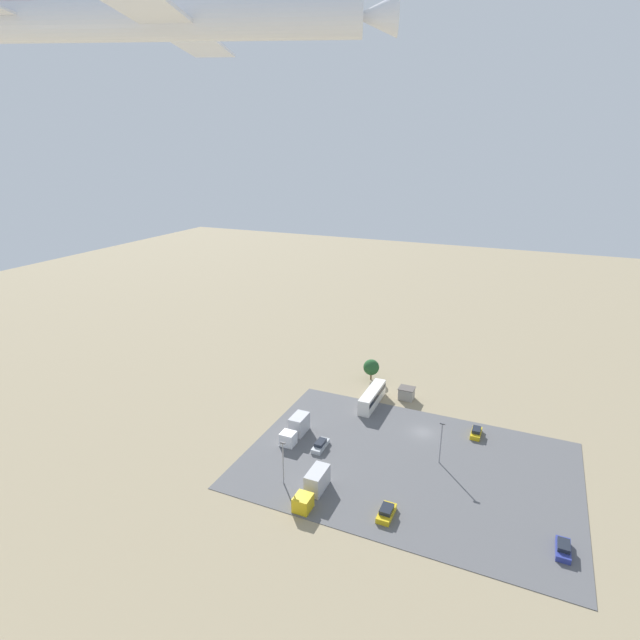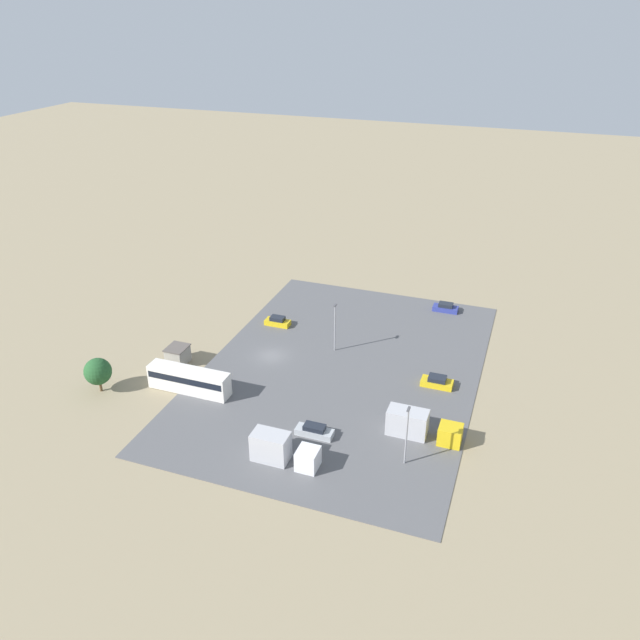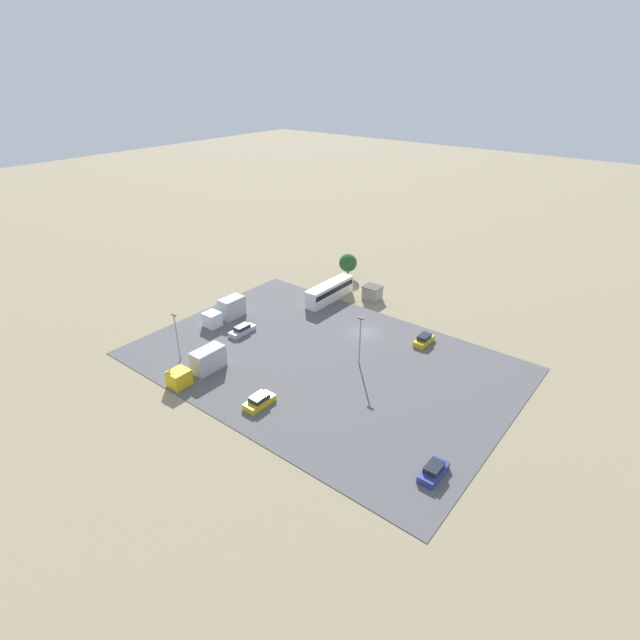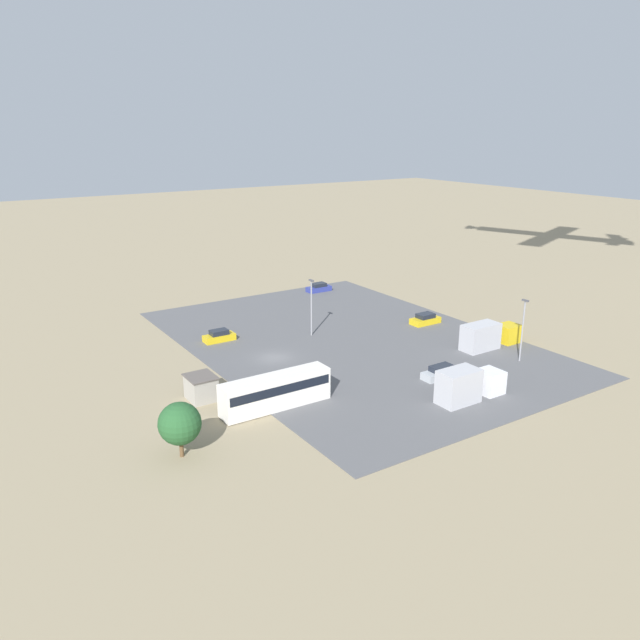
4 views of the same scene
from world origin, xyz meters
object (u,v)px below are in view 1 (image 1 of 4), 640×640
Objects in this scene: parked_car_1 at (320,445)px; parked_car_2 at (476,432)px; parked_car_3 at (386,512)px; parked_truck_0 at (313,486)px; parked_truck_1 at (296,428)px; bus at (372,397)px; shed_building at (406,393)px; parked_car_0 at (563,549)px; airplane at (186,19)px.

parked_car_1 is 29.52m from parked_car_2.
parked_car_3 is 11.83m from parked_truck_0.
parked_car_3 is 25.88m from parked_truck_1.
parked_car_2 is at bearing 71.76° from parked_car_3.
parked_truck_0 is at bearing 125.41° from parked_truck_1.
bus is at bearing 111.77° from parked_car_3.
parked_truck_1 is at bearing 56.39° from shed_building.
parked_car_0 is at bearing 166.72° from parked_car_1.
parked_truck_0 is 0.22× the size of airplane.
bus is 2.66× the size of parked_car_3.
parked_truck_0 is at bearing 108.87° from parked_car_1.
parked_truck_1 is (30.85, 13.69, 0.98)m from parked_car_2.
parked_truck_0 reaches higher than shed_building.
parked_car_2 is (-15.71, 9.09, -0.60)m from shed_building.
shed_building is at bearing -110.69° from parked_car_1.
parked_car_3 reaches higher than parked_car_1.
bus is at bearing -117.88° from parked_truck_1.
airplane reaches higher than shed_building.
parked_car_3 is 0.48× the size of parked_truck_0.
parked_truck_0 is at bearing 123.15° from airplane.
parked_car_0 is 0.90× the size of parked_car_1.
bus is at bearing 141.62° from parked_car_0.
parked_truck_1 reaches higher than parked_car_1.
parked_car_0 is (-36.09, 28.59, -1.20)m from bus.
airplane reaches higher than parked_car_1.
parked_truck_1 is (9.17, 17.34, -0.19)m from bus.
parked_car_0 is at bearing 6.78° from parked_car_3.
parked_truck_0 is (-4.11, 12.02, 0.93)m from parked_car_1.
bus reaches higher than parked_truck_0.
parked_car_1 is 0.59× the size of parked_truck_1.
parked_truck_1 is at bearing -54.59° from parked_truck_0.
bus is 19.62m from parked_truck_1.
parked_car_1 is 0.12× the size of airplane.
airplane is (-1.40, 25.63, 61.73)m from parked_truck_1.
parked_car_0 is at bearing 141.62° from bus.
parked_truck_1 reaches higher than parked_car_2.
parked_truck_1 is (9.92, -13.95, 0.09)m from parked_truck_0.
shed_building is 79.94m from airplane.
parked_truck_1 reaches higher than shed_building.
airplane is (20.31, 11.58, 62.72)m from parked_car_3.
bus is 2.47× the size of parked_car_1.
airplane reaches higher than parked_truck_0.
parked_car_3 reaches higher than parked_car_0.
airplane is (29.45, 39.32, 62.72)m from parked_car_2.
airplane reaches higher than bus.
parked_truck_0 is 1.15× the size of parked_truck_1.
parked_car_1 is 0.51× the size of parked_truck_0.
parked_car_2 is at bearing -148.04° from parked_car_1.
parked_truck_1 reaches higher than parked_car_0.
parked_car_3 is at bearing 71.76° from parked_car_2.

